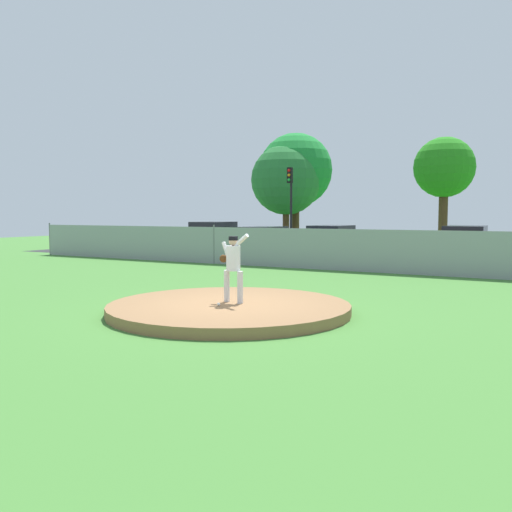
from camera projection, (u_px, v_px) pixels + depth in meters
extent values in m
plane|color=#427A33|center=(331.00, 284.00, 17.54)|extent=(80.00, 80.00, 0.00)
cube|color=#2B2B2D|center=(402.00, 263.00, 24.87)|extent=(44.00, 7.00, 0.01)
cylinder|color=olive|center=(229.00, 308.00, 12.35)|extent=(5.46, 5.46, 0.23)
cylinder|color=silver|center=(227.00, 286.00, 12.54)|extent=(0.13, 0.13, 0.73)
cylinder|color=silver|center=(240.00, 287.00, 12.29)|extent=(0.13, 0.13, 0.73)
cylinder|color=silver|center=(233.00, 258.00, 12.37)|extent=(0.32, 0.32, 0.57)
cylinder|color=silver|center=(240.00, 242.00, 12.25)|extent=(0.48, 0.16, 0.38)
cylinder|color=silver|center=(227.00, 251.00, 12.45)|extent=(0.29, 0.13, 0.46)
ellipsoid|color=#4C2D14|center=(223.00, 259.00, 12.56)|extent=(0.20, 0.12, 0.18)
sphere|color=tan|center=(233.00, 241.00, 12.34)|extent=(0.20, 0.20, 0.20)
cylinder|color=black|center=(233.00, 238.00, 12.33)|extent=(0.21, 0.21, 0.09)
sphere|color=white|center=(219.00, 304.00, 11.97)|extent=(0.07, 0.07, 0.07)
cube|color=gray|center=(371.00, 251.00, 20.92)|extent=(36.39, 0.03, 1.65)
cylinder|color=slate|center=(50.00, 239.00, 30.02)|extent=(0.07, 0.07, 1.75)
cylinder|color=slate|center=(214.00, 244.00, 24.56)|extent=(0.07, 0.07, 1.75)
cube|color=maroon|center=(465.00, 250.00, 23.54)|extent=(2.05, 4.86, 0.76)
cube|color=black|center=(465.00, 233.00, 23.48)|extent=(1.78, 2.71, 0.66)
cylinder|color=black|center=(468.00, 256.00, 24.88)|extent=(1.85, 0.75, 0.64)
cylinder|color=black|center=(461.00, 261.00, 22.25)|extent=(1.85, 0.75, 0.64)
cube|color=#161E4C|center=(331.00, 246.00, 26.58)|extent=(1.83, 4.14, 0.76)
cube|color=black|center=(331.00, 232.00, 26.53)|extent=(1.66, 2.29, 0.61)
cylinder|color=black|center=(341.00, 252.00, 27.70)|extent=(1.84, 0.66, 0.64)
cylinder|color=black|center=(320.00, 255.00, 25.51)|extent=(1.84, 0.66, 0.64)
cube|color=tan|center=(214.00, 242.00, 29.98)|extent=(2.11, 4.32, 0.78)
cube|color=black|center=(213.00, 228.00, 29.92)|extent=(1.86, 2.41, 0.71)
cylinder|color=black|center=(226.00, 248.00, 31.17)|extent=(1.98, 0.74, 0.64)
cylinder|color=black|center=(201.00, 250.00, 28.84)|extent=(1.98, 0.74, 0.64)
cube|color=#B7BABF|center=(263.00, 245.00, 27.88)|extent=(2.17, 4.56, 0.66)
cube|color=black|center=(263.00, 233.00, 27.83)|extent=(1.89, 2.56, 0.61)
cylinder|color=black|center=(275.00, 250.00, 29.14)|extent=(1.98, 0.77, 0.64)
cylinder|color=black|center=(251.00, 253.00, 26.68)|extent=(1.98, 0.77, 0.64)
cylinder|color=black|center=(291.00, 210.00, 31.94)|extent=(0.14, 0.14, 4.92)
cube|color=black|center=(290.00, 175.00, 31.63)|extent=(0.28, 0.24, 0.90)
sphere|color=red|center=(289.00, 170.00, 31.51)|extent=(0.18, 0.18, 0.18)
sphere|color=orange|center=(289.00, 175.00, 31.53)|extent=(0.18, 0.18, 0.18)
sphere|color=green|center=(289.00, 180.00, 31.55)|extent=(0.18, 0.18, 0.18)
cylinder|color=#4C331E|center=(286.00, 226.00, 36.23)|extent=(0.44, 0.44, 2.87)
sphere|color=#257131|center=(286.00, 180.00, 36.00)|extent=(4.62, 4.62, 4.62)
cylinder|color=#4C331E|center=(295.00, 222.00, 36.99)|extent=(0.53, 0.53, 3.45)
sphere|color=#1C8231|center=(296.00, 170.00, 36.73)|extent=(4.93, 4.93, 4.93)
cylinder|color=#4C331E|center=(443.00, 220.00, 33.30)|extent=(0.54, 0.54, 3.78)
sphere|color=#24841A|center=(444.00, 167.00, 33.06)|extent=(3.65, 3.65, 3.65)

